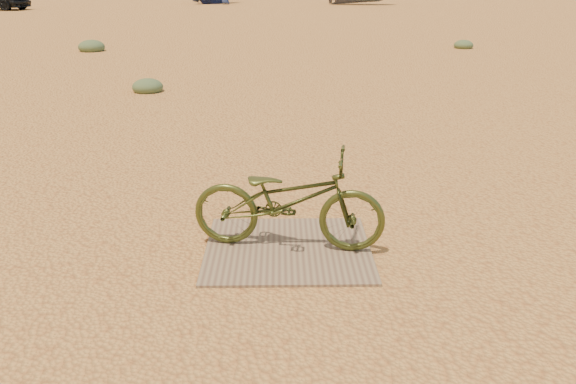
{
  "coord_description": "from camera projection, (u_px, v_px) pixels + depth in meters",
  "views": [
    {
      "loc": [
        0.52,
        -4.32,
        2.11
      ],
      "look_at": [
        0.59,
        -0.23,
        0.51
      ],
      "focal_mm": 35.0,
      "sensor_mm": 36.0,
      "label": 1
    }
  ],
  "objects": [
    {
      "name": "plywood_board",
      "position": [
        288.0,
        249.0,
        4.57
      ],
      "size": [
        1.34,
        1.17,
        0.02
      ],
      "primitive_type": "cube",
      "color": "#817158",
      "rests_on": "ground"
    },
    {
      "name": "kale_a",
      "position": [
        148.0,
        91.0,
        10.68
      ],
      "size": [
        0.58,
        0.58,
        0.32
      ],
      "primitive_type": "ellipsoid",
      "color": "#556E4C",
      "rests_on": "ground"
    },
    {
      "name": "kale_b",
      "position": [
        463.0,
        48.0,
        16.83
      ],
      "size": [
        0.57,
        0.57,
        0.31
      ],
      "primitive_type": "ellipsoid",
      "color": "#556E4C",
      "rests_on": "ground"
    },
    {
      "name": "bicycle",
      "position": [
        288.0,
        200.0,
        4.45
      ],
      "size": [
        1.6,
        0.75,
        0.81
      ],
      "primitive_type": "imported",
      "rotation": [
        0.0,
        0.0,
        1.42
      ],
      "color": "#3B461D",
      "rests_on": "plywood_board"
    },
    {
      "name": "kale_c",
      "position": [
        92.0,
        51.0,
        16.21
      ],
      "size": [
        0.74,
        0.74,
        0.41
      ],
      "primitive_type": "ellipsoid",
      "color": "#556E4C",
      "rests_on": "ground"
    },
    {
      "name": "ground",
      "position": [
        219.0,
        238.0,
        4.78
      ],
      "size": [
        120.0,
        120.0,
        0.0
      ],
      "primitive_type": "plane",
      "color": "tan",
      "rests_on": "ground"
    }
  ]
}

